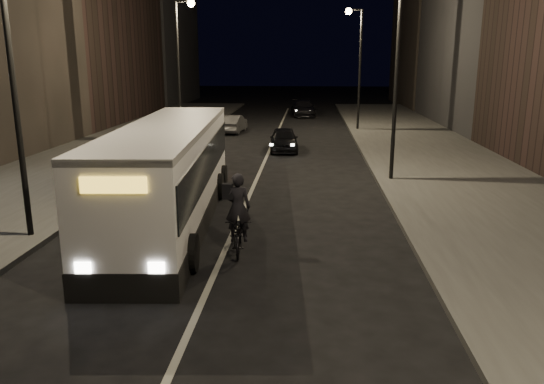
% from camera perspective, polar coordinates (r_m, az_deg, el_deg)
% --- Properties ---
extents(ground, '(180.00, 180.00, 0.00)m').
position_cam_1_polar(ground, '(11.11, -7.99, -12.61)').
color(ground, black).
rests_on(ground, ground).
extents(sidewalk_right, '(7.00, 70.00, 0.16)m').
position_cam_1_polar(sidewalk_right, '(24.99, 18.57, 2.12)').
color(sidewalk_right, '#3E3E3B').
rests_on(sidewalk_right, ground).
extents(sidewalk_left, '(7.00, 70.00, 0.16)m').
position_cam_1_polar(sidewalk_left, '(26.44, -19.93, 2.64)').
color(sidewalk_left, '#3E3E3B').
rests_on(sidewalk_left, ground).
extents(streetlight_right_mid, '(1.20, 0.44, 8.12)m').
position_cam_1_polar(streetlight_right_mid, '(21.91, 12.70, 14.84)').
color(streetlight_right_mid, black).
rests_on(streetlight_right_mid, sidewalk_right).
extents(streetlight_right_far, '(1.20, 0.44, 8.12)m').
position_cam_1_polar(streetlight_right_far, '(37.81, 9.08, 14.58)').
color(streetlight_right_far, black).
rests_on(streetlight_right_far, sidewalk_right).
extents(streetlight_left_near, '(1.20, 0.44, 8.12)m').
position_cam_1_polar(streetlight_left_near, '(15.62, -25.61, 14.24)').
color(streetlight_left_near, black).
rests_on(streetlight_left_near, sidewalk_left).
extents(streetlight_left_far, '(1.20, 0.44, 8.12)m').
position_cam_1_polar(streetlight_left_far, '(32.57, -9.65, 14.65)').
color(streetlight_left_far, black).
rests_on(streetlight_left_far, sidewalk_left).
extents(city_bus, '(3.28, 11.51, 3.06)m').
position_cam_1_polar(city_bus, '(16.50, -10.95, 2.34)').
color(city_bus, white).
rests_on(city_bus, ground).
extents(cyclist_on_bicycle, '(0.83, 1.94, 2.18)m').
position_cam_1_polar(cyclist_on_bicycle, '(13.90, -3.58, -3.67)').
color(cyclist_on_bicycle, black).
rests_on(cyclist_on_bicycle, ground).
extents(car_near, '(1.72, 3.82, 1.27)m').
position_cam_1_polar(car_near, '(29.44, 1.28, 5.69)').
color(car_near, black).
rests_on(car_near, ground).
extents(car_mid, '(1.58, 3.78, 1.22)m').
position_cam_1_polar(car_mid, '(36.90, -4.19, 7.33)').
color(car_mid, '#404043').
rests_on(car_mid, ground).
extents(car_far, '(2.39, 4.94, 1.38)m').
position_cam_1_polar(car_far, '(47.62, 3.39, 8.98)').
color(car_far, black).
rests_on(car_far, ground).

